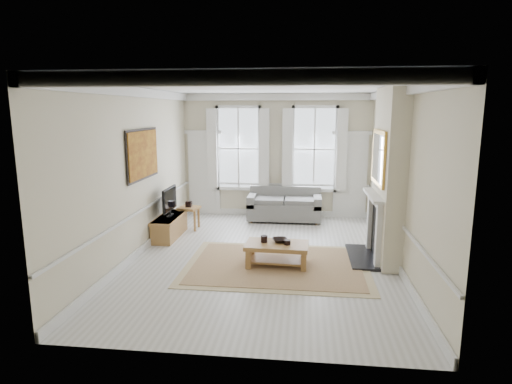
# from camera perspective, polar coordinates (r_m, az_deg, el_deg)

# --- Properties ---
(floor) EXTENTS (7.20, 7.20, 0.00)m
(floor) POSITION_cam_1_polar(r_m,az_deg,el_deg) (8.82, 0.99, -8.72)
(floor) COLOR #B7B5AD
(floor) RESTS_ON ground
(ceiling) EXTENTS (7.20, 7.20, 0.00)m
(ceiling) POSITION_cam_1_polar(r_m,az_deg,el_deg) (8.32, 1.07, 13.93)
(ceiling) COLOR white
(ceiling) RESTS_ON back_wall
(back_wall) EXTENTS (5.20, 0.00, 5.20)m
(back_wall) POSITION_cam_1_polar(r_m,az_deg,el_deg) (11.96, 2.69, 4.84)
(back_wall) COLOR beige
(back_wall) RESTS_ON floor
(left_wall) EXTENTS (0.00, 7.20, 7.20)m
(left_wall) POSITION_cam_1_polar(r_m,az_deg,el_deg) (9.03, -15.65, 2.47)
(left_wall) COLOR beige
(left_wall) RESTS_ON floor
(right_wall) EXTENTS (0.00, 7.20, 7.20)m
(right_wall) POSITION_cam_1_polar(r_m,az_deg,el_deg) (8.55, 18.65, 1.86)
(right_wall) COLOR beige
(right_wall) RESTS_ON floor
(window_left) EXTENTS (1.26, 0.20, 2.20)m
(window_left) POSITION_cam_1_polar(r_m,az_deg,el_deg) (12.01, -2.34, 5.82)
(window_left) COLOR #B2BCC6
(window_left) RESTS_ON back_wall
(window_right) EXTENTS (1.26, 0.20, 2.20)m
(window_right) POSITION_cam_1_polar(r_m,az_deg,el_deg) (11.87, 7.78, 5.67)
(window_right) COLOR #B2BCC6
(window_right) RESTS_ON back_wall
(door_left) EXTENTS (0.90, 0.08, 2.30)m
(door_left) POSITION_cam_1_polar(r_m,az_deg,el_deg) (12.30, -6.92, 2.35)
(door_left) COLOR silver
(door_left) RESTS_ON floor
(door_right) EXTENTS (0.90, 0.08, 2.30)m
(door_right) POSITION_cam_1_polar(r_m,az_deg,el_deg) (12.03, 12.45, 1.99)
(door_right) COLOR silver
(door_right) RESTS_ON floor
(painting) EXTENTS (0.05, 1.66, 1.06)m
(painting) POSITION_cam_1_polar(r_m,az_deg,el_deg) (9.25, -14.84, 4.89)
(painting) COLOR #BC8720
(painting) RESTS_ON left_wall
(chimney_breast) EXTENTS (0.35, 1.70, 3.38)m
(chimney_breast) POSITION_cam_1_polar(r_m,az_deg,el_deg) (8.71, 17.25, 2.10)
(chimney_breast) COLOR beige
(chimney_breast) RESTS_ON floor
(hearth) EXTENTS (0.55, 1.50, 0.05)m
(hearth) POSITION_cam_1_polar(r_m,az_deg,el_deg) (9.04, 13.98, -8.37)
(hearth) COLOR black
(hearth) RESTS_ON floor
(fireplace) EXTENTS (0.21, 1.45, 1.33)m
(fireplace) POSITION_cam_1_polar(r_m,az_deg,el_deg) (8.87, 15.47, -4.05)
(fireplace) COLOR silver
(fireplace) RESTS_ON floor
(mirror) EXTENTS (0.06, 1.26, 1.06)m
(mirror) POSITION_cam_1_polar(r_m,az_deg,el_deg) (8.63, 15.98, 4.43)
(mirror) COLOR #BF8D34
(mirror) RESTS_ON chimney_breast
(sofa) EXTENTS (1.96, 0.95, 0.88)m
(sofa) POSITION_cam_1_polar(r_m,az_deg,el_deg) (11.68, 3.83, -1.95)
(sofa) COLOR slate
(sofa) RESTS_ON floor
(side_table) EXTENTS (0.56, 0.56, 0.57)m
(side_table) POSITION_cam_1_polar(r_m,az_deg,el_deg) (10.86, -8.93, -2.53)
(side_table) COLOR brown
(side_table) RESTS_ON floor
(rug) EXTENTS (3.50, 2.60, 0.02)m
(rug) POSITION_cam_1_polar(r_m,az_deg,el_deg) (8.38, 2.77, -9.70)
(rug) COLOR #94704C
(rug) RESTS_ON floor
(coffee_table) EXTENTS (1.22, 0.75, 0.45)m
(coffee_table) POSITION_cam_1_polar(r_m,az_deg,el_deg) (8.26, 2.80, -7.40)
(coffee_table) COLOR brown
(coffee_table) RESTS_ON rug
(ceramic_pot_a) EXTENTS (0.13, 0.13, 0.13)m
(ceramic_pot_a) POSITION_cam_1_polar(r_m,az_deg,el_deg) (8.29, 1.09, -6.28)
(ceramic_pot_a) COLOR black
(ceramic_pot_a) RESTS_ON coffee_table
(ceramic_pot_b) EXTENTS (0.12, 0.12, 0.09)m
(ceramic_pot_b) POSITION_cam_1_polar(r_m,az_deg,el_deg) (8.17, 4.19, -6.71)
(ceramic_pot_b) COLOR black
(ceramic_pot_b) RESTS_ON coffee_table
(bowl) EXTENTS (0.35, 0.35, 0.07)m
(bowl) POSITION_cam_1_polar(r_m,az_deg,el_deg) (8.32, 3.20, -6.43)
(bowl) COLOR black
(bowl) RESTS_ON coffee_table
(tv_stand) EXTENTS (0.46, 1.42, 0.51)m
(tv_stand) POSITION_cam_1_polar(r_m,az_deg,el_deg) (10.32, -11.43, -4.52)
(tv_stand) COLOR brown
(tv_stand) RESTS_ON floor
(tv) EXTENTS (0.08, 0.90, 0.68)m
(tv) POSITION_cam_1_polar(r_m,az_deg,el_deg) (10.17, -11.44, -1.00)
(tv) COLOR black
(tv) RESTS_ON tv_stand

